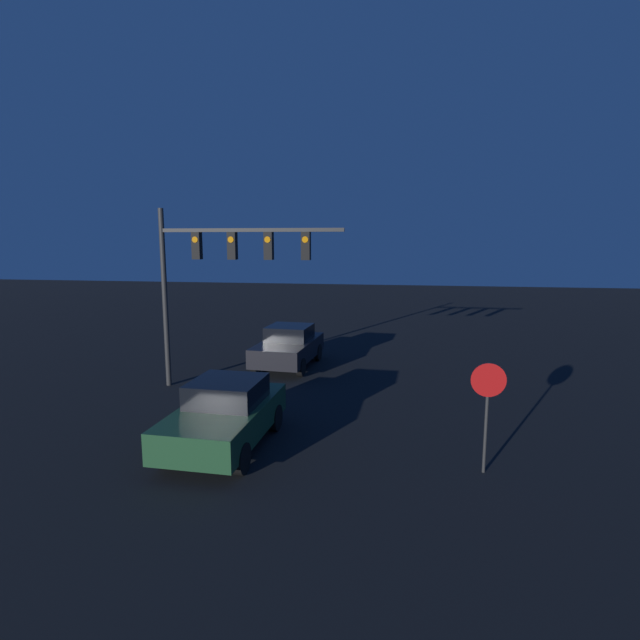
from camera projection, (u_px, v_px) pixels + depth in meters
The scene contains 4 objects.
car_near at pixel (225, 414), 12.25m from camera, with size 2.12×4.24×1.65m.
car_far at pixel (288, 346), 20.09m from camera, with size 2.25×4.31×1.65m.
traffic_signal_mast at pixel (220, 262), 16.60m from camera, with size 6.28×0.30×6.12m.
stop_sign at pixel (488, 397), 10.70m from camera, with size 0.74×0.07×2.47m.
Camera 1 is at (2.28, 2.11, 5.04)m, focal length 28.00 mm.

